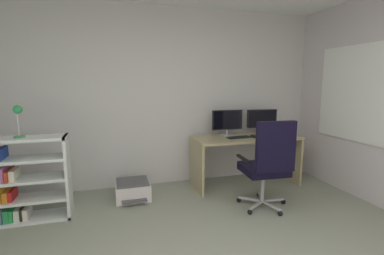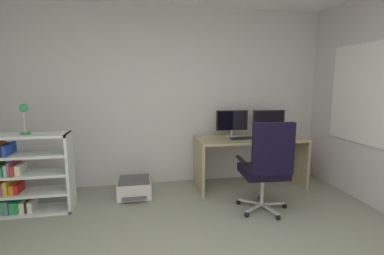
% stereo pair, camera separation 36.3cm
% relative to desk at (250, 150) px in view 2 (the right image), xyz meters
% --- Properties ---
extents(wall_back, '(4.92, 0.10, 2.65)m').
position_rel_desk_xyz_m(wall_back, '(-1.21, 0.47, 0.77)').
color(wall_back, silver).
rests_on(wall_back, ground).
extents(window_pane, '(0.01, 1.30, 1.21)m').
position_rel_desk_xyz_m(window_pane, '(1.25, -0.79, 0.85)').
color(window_pane, white).
extents(window_frame, '(0.02, 1.38, 1.29)m').
position_rel_desk_xyz_m(window_frame, '(1.24, -0.79, 0.85)').
color(window_frame, white).
extents(desk, '(1.59, 0.65, 0.75)m').
position_rel_desk_xyz_m(desk, '(0.00, 0.00, 0.00)').
color(desk, tan).
rests_on(desk, ground).
extents(monitor_main, '(0.48, 0.18, 0.39)m').
position_rel_desk_xyz_m(monitor_main, '(-0.23, 0.17, 0.41)').
color(monitor_main, '#B2B5B7').
rests_on(monitor_main, desk).
extents(monitor_secondary, '(0.49, 0.18, 0.38)m').
position_rel_desk_xyz_m(monitor_secondary, '(0.36, 0.17, 0.41)').
color(monitor_secondary, '#B2B5B7').
rests_on(monitor_secondary, desk).
extents(keyboard, '(0.35, 0.15, 0.02)m').
position_rel_desk_xyz_m(keyboard, '(-0.15, -0.07, 0.20)').
color(keyboard, black).
rests_on(keyboard, desk).
extents(computer_mouse, '(0.07, 0.11, 0.03)m').
position_rel_desk_xyz_m(computer_mouse, '(0.08, -0.09, 0.21)').
color(computer_mouse, black).
rests_on(computer_mouse, desk).
extents(office_chair, '(0.63, 0.63, 1.13)m').
position_rel_desk_xyz_m(office_chair, '(-0.16, -0.88, 0.05)').
color(office_chair, '#B7BABC').
rests_on(office_chair, ground).
extents(bookshelf, '(0.87, 0.32, 0.96)m').
position_rel_desk_xyz_m(bookshelf, '(-2.95, -0.32, -0.11)').
color(bookshelf, silver).
rests_on(bookshelf, ground).
extents(desk_lamp, '(0.11, 0.11, 0.35)m').
position_rel_desk_xyz_m(desk_lamp, '(-2.90, -0.32, 0.65)').
color(desk_lamp, '#2C9A53').
rests_on(desk_lamp, bookshelf).
extents(printer, '(0.45, 0.51, 0.24)m').
position_rel_desk_xyz_m(printer, '(-1.70, -0.05, -0.44)').
color(printer, silver).
rests_on(printer, ground).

